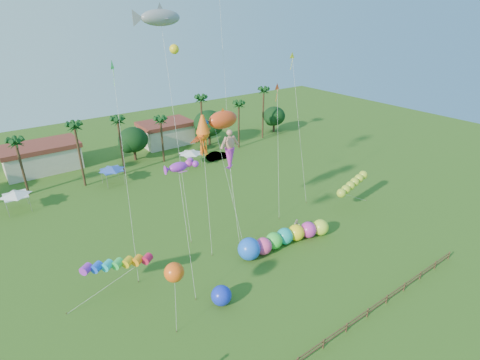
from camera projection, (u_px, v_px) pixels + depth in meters
ground at (298, 294)px, 37.78m from camera, size 160.00×160.00×0.00m
tree_line at (148, 137)px, 70.12m from camera, size 69.46×8.91×11.00m
buildings_row at (104, 147)px, 71.89m from camera, size 35.00×7.00×4.00m
tent_row at (113, 169)px, 60.01m from camera, size 31.00×4.00×0.60m
fence at (347, 327)px, 33.14m from camera, size 36.12×0.12×1.00m
car_b at (217, 156)px, 71.25m from camera, size 4.43×1.80×1.43m
spectator_b at (297, 225)px, 48.08m from camera, size 1.06×0.97×1.75m
caterpillar_inflatable at (281, 239)px, 44.92m from camera, size 12.88×3.79×2.62m
blue_ball at (221, 295)px, 36.17m from camera, size 2.00×2.00×2.00m
rainbow_tube at (131, 265)px, 37.47m from camera, size 9.87×3.72×3.36m
green_worm at (341, 193)px, 51.99m from camera, size 9.38×3.37×3.65m
orange_ball_kite at (174, 272)px, 31.64m from camera, size 2.11×2.11×6.81m
merman_kite at (230, 153)px, 46.27m from camera, size 3.19×5.71×12.51m
fish_kite at (223, 120)px, 42.23m from camera, size 5.77×6.47×15.97m
shark_kite at (161, 18)px, 40.17m from camera, size 6.34×7.35×26.44m
squid_kite at (203, 134)px, 41.10m from camera, size 2.48×4.35×15.94m
lobster_kite at (178, 167)px, 34.84m from camera, size 3.35×4.63×13.47m
delta_kite_red at (277, 90)px, 47.59m from camera, size 2.27×3.63×17.71m
delta_kite_yellow at (293, 60)px, 50.62m from camera, size 1.12×5.02×20.94m
delta_kite_green at (113, 71)px, 35.05m from camera, size 2.39×5.25×21.95m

